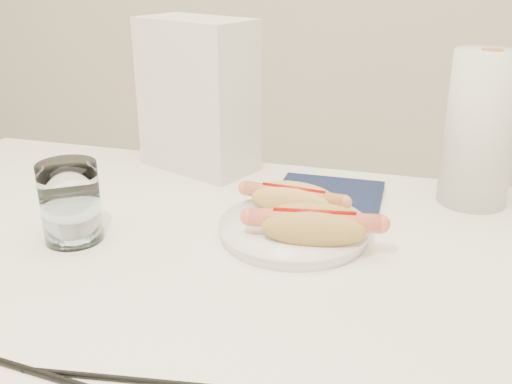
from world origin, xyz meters
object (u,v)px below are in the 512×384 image
(hotdog_right, at_px, (314,225))
(paper_towel_roll, at_px, (481,130))
(table, at_px, (197,301))
(hotdog_left, at_px, (293,199))
(plate, at_px, (294,231))
(water_glass, at_px, (70,202))
(napkin_box, at_px, (198,96))

(hotdog_right, distance_m, paper_towel_roll, 0.33)
(hotdog_right, bearing_deg, paper_towel_roll, 40.26)
(table, distance_m, hotdog_left, 0.21)
(plate, relative_size, hotdog_right, 1.18)
(table, xyz_separation_m, paper_towel_roll, (0.35, 0.31, 0.18))
(water_glass, bearing_deg, paper_towel_roll, 28.82)
(plate, relative_size, water_glass, 1.84)
(water_glass, bearing_deg, hotdog_left, 26.73)
(hotdog_right, height_order, napkin_box, napkin_box)
(table, bearing_deg, paper_towel_roll, 41.34)
(table, distance_m, plate, 0.17)
(hotdog_left, height_order, hotdog_right, hotdog_right)
(table, bearing_deg, hotdog_left, 58.63)
(table, xyz_separation_m, napkin_box, (-0.13, 0.35, 0.19))
(plate, bearing_deg, paper_towel_roll, 39.55)
(napkin_box, bearing_deg, water_glass, -78.21)
(water_glass, height_order, paper_towel_roll, paper_towel_roll)
(plate, height_order, napkin_box, napkin_box)
(table, xyz_separation_m, plate, (0.11, 0.11, 0.07))
(table, height_order, water_glass, water_glass)
(plate, height_order, water_glass, water_glass)
(table, height_order, hotdog_right, hotdog_right)
(paper_towel_roll, bearing_deg, napkin_box, 175.81)
(napkin_box, relative_size, paper_towel_roll, 1.12)
(plate, bearing_deg, water_glass, -162.28)
(hotdog_right, xyz_separation_m, water_glass, (-0.33, -0.06, 0.02))
(plate, distance_m, water_glass, 0.31)
(hotdog_left, relative_size, paper_towel_roll, 0.64)
(hotdog_right, bearing_deg, table, -162.33)
(plate, relative_size, napkin_box, 0.76)
(table, xyz_separation_m, water_glass, (-0.19, 0.01, 0.12))
(hotdog_left, bearing_deg, plate, -70.29)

